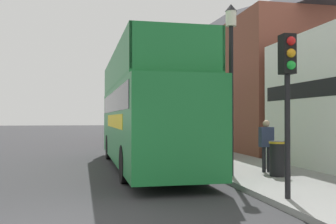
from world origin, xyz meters
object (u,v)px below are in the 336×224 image
at_px(parked_car_ahead_of_bus, 134,137).
at_px(lamp_post_nearest, 231,58).
at_px(pedestrian_second, 266,141).
at_px(tour_bus, 145,117).
at_px(traffic_signal, 288,78).
at_px(litter_bin, 277,158).
at_px(lamp_post_second, 170,94).

distance_m(parked_car_ahead_of_bus, lamp_post_nearest, 12.57).
height_order(parked_car_ahead_of_bus, lamp_post_nearest, lamp_post_nearest).
bearing_deg(pedestrian_second, tour_bus, 139.30).
xyz_separation_m(traffic_signal, litter_bin, (1.29, 3.02, -2.03)).
xyz_separation_m(parked_car_ahead_of_bus, lamp_post_nearest, (1.48, -12.13, 2.92)).
bearing_deg(pedestrian_second, parked_car_ahead_of_bus, 103.67).
bearing_deg(lamp_post_second, lamp_post_nearest, -91.03).
height_order(traffic_signal, lamp_post_second, lamp_post_second).
relative_size(traffic_signal, litter_bin, 3.40).
bearing_deg(tour_bus, parked_car_ahead_of_bus, 85.03).
height_order(tour_bus, pedestrian_second, tour_bus).
bearing_deg(parked_car_ahead_of_bus, pedestrian_second, -74.66).
relative_size(lamp_post_nearest, litter_bin, 4.98).
bearing_deg(parked_car_ahead_of_bus, litter_bin, -75.94).
bearing_deg(tour_bus, lamp_post_second, 69.35).
height_order(tour_bus, litter_bin, tour_bus).
relative_size(pedestrian_second, lamp_post_second, 0.38).
distance_m(pedestrian_second, lamp_post_second, 9.59).
bearing_deg(lamp_post_nearest, traffic_signal, -90.29).
height_order(pedestrian_second, litter_bin, pedestrian_second).
distance_m(tour_bus, lamp_post_nearest, 4.42).
bearing_deg(litter_bin, lamp_post_nearest, 162.85).
height_order(traffic_signal, lamp_post_nearest, lamp_post_nearest).
bearing_deg(tour_bus, pedestrian_second, -41.51).
bearing_deg(litter_bin, lamp_post_second, 96.18).
bearing_deg(lamp_post_nearest, parked_car_ahead_of_bus, 96.93).
relative_size(parked_car_ahead_of_bus, litter_bin, 4.21).
bearing_deg(litter_bin, tour_bus, 131.22).
bearing_deg(litter_bin, traffic_signal, -113.19).
distance_m(pedestrian_second, litter_bin, 0.99).
height_order(pedestrian_second, lamp_post_nearest, lamp_post_nearest).
bearing_deg(traffic_signal, lamp_post_second, 89.16).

